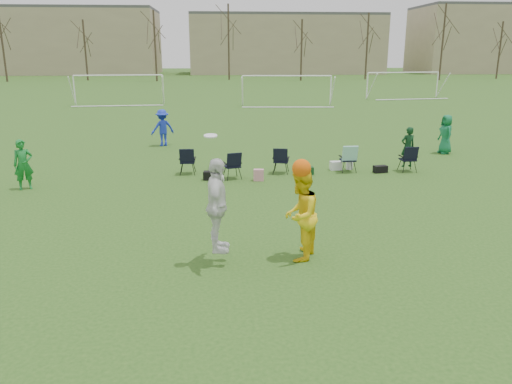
{
  "coord_description": "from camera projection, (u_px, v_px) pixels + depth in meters",
  "views": [
    {
      "loc": [
        -1.51,
        -9.63,
        4.31
      ],
      "look_at": [
        -0.74,
        1.19,
        1.25
      ],
      "focal_mm": 35.0,
      "sensor_mm": 36.0,
      "label": 1
    }
  ],
  "objects": [
    {
      "name": "ground",
      "position": [
        295.0,
        264.0,
        10.52
      ],
      "size": [
        260.0,
        260.0,
        0.0
      ],
      "primitive_type": "plane",
      "color": "#274E18",
      "rests_on": "ground"
    },
    {
      "name": "fielder_green_near",
      "position": [
        23.0,
        165.0,
        16.01
      ],
      "size": [
        0.7,
        0.6,
        1.63
      ],
      "primitive_type": "imported",
      "rotation": [
        0.0,
        0.0,
        0.44
      ],
      "color": "#15762A",
      "rests_on": "ground"
    },
    {
      "name": "fielder_blue",
      "position": [
        163.0,
        128.0,
        23.46
      ],
      "size": [
        1.27,
        1.07,
        1.71
      ],
      "primitive_type": "imported",
      "rotation": [
        0.0,
        0.0,
        3.61
      ],
      "color": "#192FC1",
      "rests_on": "ground"
    },
    {
      "name": "fielder_green_far",
      "position": [
        446.0,
        134.0,
        21.7
      ],
      "size": [
        0.62,
        0.88,
        1.69
      ],
      "primitive_type": "imported",
      "rotation": [
        0.0,
        0.0,
        -1.47
      ],
      "color": "#126A3E",
      "rests_on": "ground"
    },
    {
      "name": "center_contest",
      "position": [
        265.0,
        210.0,
        10.36
      ],
      "size": [
        2.56,
        1.33,
        2.75
      ],
      "color": "white",
      "rests_on": "ground"
    },
    {
      "name": "sideline_setup",
      "position": [
        309.0,
        160.0,
        18.19
      ],
      "size": [
        8.76,
        1.76,
        1.65
      ],
      "color": "#0D3317",
      "rests_on": "ground"
    },
    {
      "name": "goal_left",
      "position": [
        119.0,
        81.0,
        41.95
      ],
      "size": [
        7.39,
        0.76,
        2.46
      ],
      "rotation": [
        0.0,
        0.0,
        0.09
      ],
      "color": "white",
      "rests_on": "ground"
    },
    {
      "name": "goal_mid",
      "position": [
        287.0,
        82.0,
        40.99
      ],
      "size": [
        7.4,
        0.63,
        2.46
      ],
      "rotation": [
        0.0,
        0.0,
        -0.07
      ],
      "color": "white",
      "rests_on": "ground"
    },
    {
      "name": "goal_right",
      "position": [
        403.0,
        78.0,
        47.57
      ],
      "size": [
        7.35,
        1.14,
        2.46
      ],
      "rotation": [
        0.0,
        0.0,
        0.14
      ],
      "color": "white",
      "rests_on": "ground"
    },
    {
      "name": "tree_line",
      "position": [
        230.0,
        46.0,
        76.21
      ],
      "size": [
        110.28,
        3.28,
        11.4
      ],
      "color": "#382B21",
      "rests_on": "ground"
    },
    {
      "name": "building_row",
      "position": [
        259.0,
        43.0,
        101.52
      ],
      "size": [
        126.0,
        16.0,
        13.0
      ],
      "color": "tan",
      "rests_on": "ground"
    }
  ]
}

